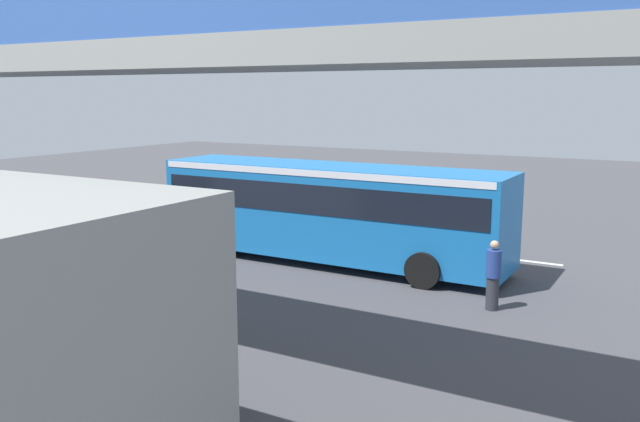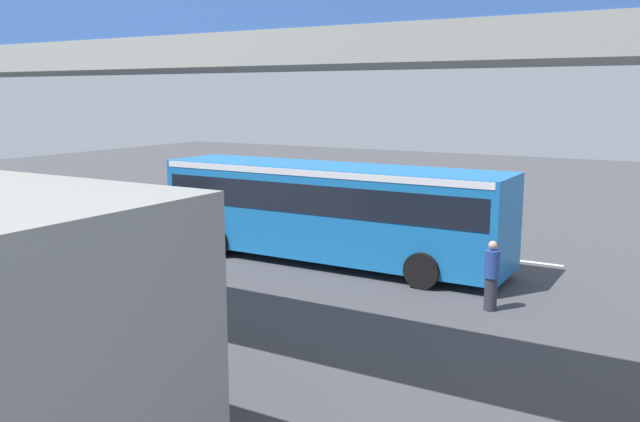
% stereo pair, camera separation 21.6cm
% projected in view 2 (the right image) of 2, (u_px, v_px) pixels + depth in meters
% --- Properties ---
extents(ground, '(80.00, 80.00, 0.00)m').
position_uv_depth(ground, '(328.00, 257.00, 22.27)').
color(ground, '#424247').
extents(city_bus, '(11.54, 2.85, 3.15)m').
position_uv_depth(city_bus, '(330.00, 205.00, 21.31)').
color(city_bus, '#196BB7').
rests_on(city_bus, ground).
extents(bicycle_red, '(1.77, 0.44, 0.96)m').
position_uv_depth(bicycle_red, '(73.00, 234.00, 24.23)').
color(bicycle_red, black).
rests_on(bicycle_red, ground).
extents(bicycle_blue, '(1.77, 0.44, 0.96)m').
position_uv_depth(bicycle_blue, '(111.00, 239.00, 23.32)').
color(bicycle_blue, black).
rests_on(bicycle_blue, ground).
extents(bicycle_black, '(1.77, 0.44, 0.96)m').
position_uv_depth(bicycle_black, '(83.00, 245.00, 22.41)').
color(bicycle_black, black).
rests_on(bicycle_black, ground).
extents(pedestrian, '(0.38, 0.38, 1.79)m').
position_uv_depth(pedestrian, '(491.00, 276.00, 16.70)').
color(pedestrian, '#2D2D38').
rests_on(pedestrian, ground).
extents(traffic_sign, '(0.08, 0.60, 2.80)m').
position_uv_depth(traffic_sign, '(462.00, 196.00, 23.04)').
color(traffic_sign, slate).
rests_on(traffic_sign, ground).
extents(lane_dash_leftmost, '(2.00, 0.20, 0.01)m').
position_uv_depth(lane_dash_leftmost, '(531.00, 262.00, 21.65)').
color(lane_dash_leftmost, silver).
rests_on(lane_dash_leftmost, ground).
extents(lane_dash_left, '(2.00, 0.20, 0.01)m').
position_uv_depth(lane_dash_left, '(417.00, 248.00, 23.64)').
color(lane_dash_left, silver).
rests_on(lane_dash_left, ground).
extents(lane_dash_centre, '(2.00, 0.20, 0.01)m').
position_uv_depth(lane_dash_centre, '(319.00, 236.00, 25.64)').
color(lane_dash_centre, silver).
rests_on(lane_dash_centre, ground).
extents(lane_dash_right, '(2.00, 0.20, 0.01)m').
position_uv_depth(lane_dash_right, '(236.00, 225.00, 27.64)').
color(lane_dash_right, silver).
rests_on(lane_dash_right, ground).
extents(pedestrian_overpass, '(28.62, 2.60, 7.39)m').
position_uv_depth(pedestrian_overpass, '(92.00, 86.00, 13.24)').
color(pedestrian_overpass, gray).
rests_on(pedestrian_overpass, ground).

